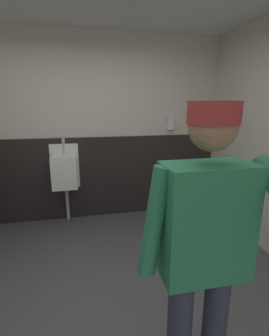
{
  "coord_description": "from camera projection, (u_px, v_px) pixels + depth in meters",
  "views": [
    {
      "loc": [
        -0.12,
        -1.77,
        1.68
      ],
      "look_at": [
        0.24,
        -0.13,
        1.25
      ],
      "focal_mm": 26.31,
      "sensor_mm": 36.0,
      "label": 1
    }
  ],
  "objects": [
    {
      "name": "wall_back",
      "position": [
        89.0,
        129.0,
        3.62
      ],
      "size": [
        4.51,
        0.12,
        2.67
      ],
      "primitive_type": "cube",
      "color": "beige",
      "rests_on": "ground_plane"
    },
    {
      "name": "urinal_solo",
      "position": [
        65.0,
        171.0,
        3.47
      ],
      "size": [
        0.4,
        0.34,
        1.24
      ],
      "color": "white",
      "rests_on": "ground_plane"
    },
    {
      "name": "person",
      "position": [
        205.0,
        239.0,
        1.27
      ],
      "size": [
        0.67,
        0.6,
        1.7
      ],
      "color": "#2D3342",
      "rests_on": "ground_plane"
    },
    {
      "name": "ground_plane",
      "position": [
        104.0,
        308.0,
        2.12
      ],
      "size": [
        4.51,
        4.34,
        0.04
      ],
      "primitive_type": "cube",
      "color": "#4C4C51"
    },
    {
      "name": "soap_dispenser",
      "position": [
        170.0,
        124.0,
        3.76
      ],
      "size": [
        0.1,
        0.07,
        0.18
      ],
      "primitive_type": "cube",
      "color": "silver"
    },
    {
      "name": "wainscot_band_back",
      "position": [
        91.0,
        178.0,
        3.72
      ],
      "size": [
        3.91,
        0.03,
        1.23
      ],
      "primitive_type": "cube",
      "color": "black",
      "rests_on": "ground_plane"
    }
  ]
}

